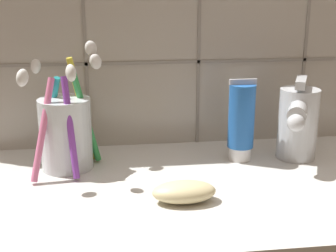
# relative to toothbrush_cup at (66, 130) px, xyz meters

# --- Properties ---
(sink_counter) EXTENTS (0.71, 0.34, 0.02)m
(sink_counter) POSITION_rel_toothbrush_cup_xyz_m (0.19, -0.08, -0.07)
(sink_counter) COLOR silver
(sink_counter) RESTS_ON ground
(tile_wall_backsplash) EXTENTS (0.81, 0.02, 0.41)m
(tile_wall_backsplash) POSITION_rel_toothbrush_cup_xyz_m (0.19, 0.10, 0.13)
(tile_wall_backsplash) COLOR #B7B2A8
(tile_wall_backsplash) RESTS_ON ground
(toothbrush_cup) EXTENTS (0.11, 0.13, 0.18)m
(toothbrush_cup) POSITION_rel_toothbrush_cup_xyz_m (0.00, 0.00, 0.00)
(toothbrush_cup) COLOR silver
(toothbrush_cup) RESTS_ON sink_counter
(toothpaste_tube) EXTENTS (0.04, 0.04, 0.12)m
(toothpaste_tube) POSITION_rel_toothbrush_cup_xyz_m (0.25, 0.00, 0.00)
(toothpaste_tube) COLOR white
(toothpaste_tube) RESTS_ON sink_counter
(sink_faucet) EXTENTS (0.07, 0.11, 0.12)m
(sink_faucet) POSITION_rel_toothbrush_cup_xyz_m (0.34, -0.01, 0.00)
(sink_faucet) COLOR silver
(sink_faucet) RESTS_ON sink_counter
(soap_bar) EXTENTS (0.08, 0.04, 0.03)m
(soap_bar) POSITION_rel_toothbrush_cup_xyz_m (0.15, -0.13, -0.04)
(soap_bar) COLOR beige
(soap_bar) RESTS_ON sink_counter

